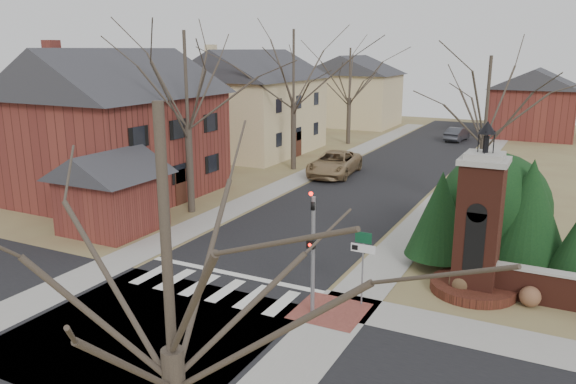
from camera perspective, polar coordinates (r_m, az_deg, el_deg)
The scene contains 28 objects.
ground at distance 21.49m, azimuth -8.88°, elevation -10.39°, with size 120.00×120.00×0.00m, color brown.
main_street at distance 40.47m, azimuth 9.47°, elevation 1.41°, with size 8.00×70.00×0.01m, color black.
cross_street at distance 19.40m, azimuth -14.16°, elevation -13.52°, with size 120.00×8.00×0.01m, color black.
crosswalk_zone at distance 22.08m, azimuth -7.66°, elevation -9.62°, with size 8.00×2.20×0.02m, color silver.
stop_bar at distance 23.22m, azimuth -5.56°, elevation -8.32°, with size 8.00×0.35×0.02m, color silver.
sidewalk_right_main at distance 39.30m, azimuth 16.71°, elevation 0.61°, with size 2.00×60.00×0.02m, color gray.
sidewalk_left at distance 42.26m, azimuth 2.74°, elevation 2.14°, with size 2.00×60.00×0.02m, color gray.
curb_apron at distance 20.14m, azimuth 4.29°, elevation -11.98°, with size 2.40×2.40×0.02m, color brown.
traffic_signal_pole at distance 18.96m, azimuth 2.53°, elevation -5.22°, with size 0.28×0.41×4.50m.
sign_post at distance 19.97m, azimuth 7.60°, elevation -6.25°, with size 0.90×0.07×2.75m.
brick_gate_monument at distance 21.95m, azimuth 18.71°, elevation -4.39°, with size 3.20×3.20×6.47m.
house_brick_left at distance 35.86m, azimuth -16.92°, elevation 6.89°, with size 9.80×11.80×9.42m.
house_stucco_left at distance 49.75m, azimuth -3.67°, elevation 9.32°, with size 9.80×12.80×9.28m.
garage_left at distance 29.30m, azimuth -17.56°, elevation 0.46°, with size 4.80×4.80×4.29m.
house_distant_left at distance 68.12m, azimuth 6.57°, elevation 10.32°, with size 10.80×8.80×8.53m.
house_distant_right at distance 64.05m, azimuth 23.75°, elevation 8.42°, with size 8.80×8.80×7.30m.
evergreen_near at distance 24.08m, azimuth 15.23°, elevation -2.16°, with size 2.80×2.80×4.10m.
evergreen_mid at distance 24.78m, azimuth 23.33°, elevation -1.66°, with size 3.40×3.40×4.70m.
evergreen_mass at distance 26.19m, azimuth 20.23°, elevation -1.00°, with size 4.80×4.80×4.80m, color black.
bare_tree_0 at distance 30.97m, azimuth -10.36°, elevation 11.84°, with size 8.05×8.05×11.15m.
bare_tree_1 at distance 42.08m, azimuth 0.58°, elevation 13.12°, with size 8.40×8.40×11.64m.
bare_tree_2 at distance 54.24m, azimuth 6.31°, elevation 12.25°, with size 7.35×7.35×10.19m.
bare_tree_3 at distance 32.07m, azimuth 19.67°, elevation 9.52°, with size 7.00×7.00×9.70m.
bare_tree_4 at distance 9.13m, azimuth -12.45°, elevation -2.40°, with size 6.65×6.65×9.21m.
pickup_truck at distance 40.89m, azimuth 4.74°, elevation 2.90°, with size 2.83×6.13×1.70m, color #957851.
distant_car at distance 58.69m, azimuth 16.81°, elevation 5.65°, with size 1.43×4.11×1.35m, color #383940.
dry_shrub_left at distance 22.23m, azimuth 17.18°, elevation -8.75°, with size 0.91×0.91×0.91m, color brown.
dry_shrub_right at distance 22.07m, azimuth 23.38°, elevation -9.72°, with size 0.75×0.75×0.75m, color brown.
Camera 1 is at (11.60, -15.73, 8.93)m, focal length 35.00 mm.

